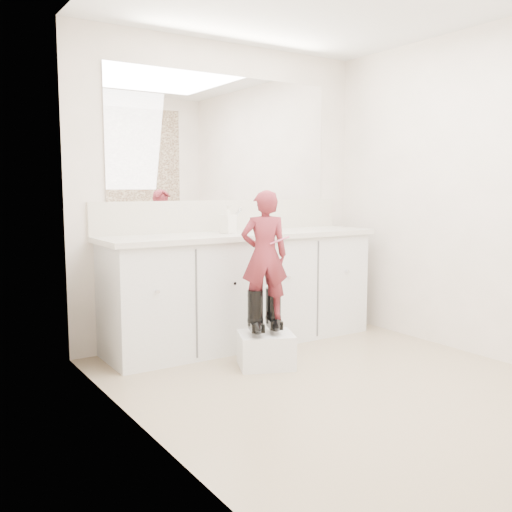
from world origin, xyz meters
TOP-DOWN VIEW (x-y plane):
  - floor at (0.00, 0.00)m, footprint 3.00×3.00m
  - wall_back at (0.00, 1.50)m, footprint 2.60×0.00m
  - wall_left at (-1.30, 0.00)m, footprint 0.00×3.00m
  - wall_right at (1.30, 0.00)m, footprint 0.00×3.00m
  - vanity_cabinet at (0.00, 1.23)m, footprint 2.20×0.55m
  - countertop at (0.00, 1.21)m, footprint 2.28×0.58m
  - backsplash at (0.00, 1.49)m, footprint 2.28×0.03m
  - mirror at (0.00, 1.49)m, footprint 2.00×0.02m
  - faucet at (0.00, 1.38)m, footprint 0.08×0.08m
  - cup at (0.32, 1.20)m, footprint 0.12×0.12m
  - soap_bottle at (-0.12, 1.24)m, footprint 0.12×0.12m
  - step_stool at (-0.19, 0.61)m, footprint 0.46×0.43m
  - boot_left at (-0.26, 0.63)m, footprint 0.19×0.23m
  - boot_right at (-0.11, 0.63)m, footprint 0.19×0.23m
  - toddler at (-0.19, 0.63)m, footprint 0.38×0.32m
  - toothbrush at (-0.12, 0.55)m, footprint 0.13×0.06m

SIDE VIEW (x-z plane):
  - floor at x=0.00m, z-range 0.00..0.00m
  - step_stool at x=-0.19m, z-range 0.00..0.24m
  - boot_left at x=-0.26m, z-range 0.24..0.55m
  - boot_right at x=-0.11m, z-range 0.24..0.55m
  - vanity_cabinet at x=0.00m, z-range 0.00..0.85m
  - toddler at x=-0.19m, z-range 0.34..1.23m
  - countertop at x=0.00m, z-range 0.85..0.89m
  - toothbrush at x=-0.12m, z-range 0.86..0.92m
  - cup at x=0.32m, z-range 0.89..0.98m
  - faucet at x=0.00m, z-range 0.89..0.99m
  - soap_bottle at x=-0.12m, z-range 0.89..1.11m
  - backsplash at x=0.00m, z-range 0.89..1.14m
  - wall_back at x=0.00m, z-range -0.10..2.50m
  - wall_left at x=-1.30m, z-range -0.30..2.70m
  - wall_right at x=1.30m, z-range -0.30..2.70m
  - mirror at x=0.00m, z-range 1.14..2.14m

